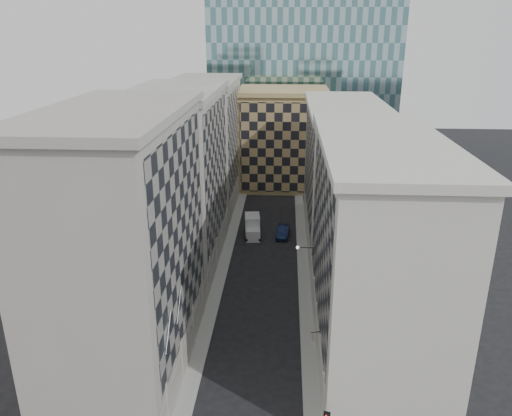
% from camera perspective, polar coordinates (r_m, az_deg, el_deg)
% --- Properties ---
extents(sidewalk_west, '(1.50, 100.00, 0.15)m').
position_cam_1_polar(sidewalk_west, '(65.11, -3.88, -7.04)').
color(sidewalk_west, gray).
rests_on(sidewalk_west, ground).
extents(sidewalk_east, '(1.50, 100.00, 0.15)m').
position_cam_1_polar(sidewalk_east, '(64.68, 5.46, -7.28)').
color(sidewalk_east, gray).
rests_on(sidewalk_east, ground).
extents(bldg_left_a, '(10.80, 22.80, 23.70)m').
position_cam_1_polar(bldg_left_a, '(44.50, -14.55, -4.22)').
color(bldg_left_a, gray).
rests_on(bldg_left_a, ground).
extents(bldg_left_b, '(10.80, 22.80, 22.70)m').
position_cam_1_polar(bldg_left_b, '(64.63, -8.75, 3.32)').
color(bldg_left_b, gray).
rests_on(bldg_left_b, ground).
extents(bldg_left_c, '(10.80, 22.80, 21.70)m').
position_cam_1_polar(bldg_left_c, '(85.69, -5.72, 7.21)').
color(bldg_left_c, gray).
rests_on(bldg_left_c, ground).
extents(bldg_right_a, '(10.80, 26.80, 20.70)m').
position_cam_1_polar(bldg_right_a, '(47.39, 13.24, -4.57)').
color(bldg_right_a, beige).
rests_on(bldg_right_a, ground).
extents(bldg_right_b, '(10.80, 28.80, 19.70)m').
position_cam_1_polar(bldg_right_b, '(72.73, 9.89, 3.91)').
color(bldg_right_b, beige).
rests_on(bldg_right_b, ground).
extents(tan_block, '(16.80, 14.80, 18.80)m').
position_cam_1_polar(tan_block, '(97.52, 3.07, 7.99)').
color(tan_block, tan).
rests_on(tan_block, ground).
extents(church_tower, '(7.20, 7.20, 51.50)m').
position_cam_1_polar(church_tower, '(109.59, 2.22, 18.55)').
color(church_tower, '#302B25').
rests_on(church_tower, ground).
extents(flagpoles_left, '(0.10, 6.33, 2.33)m').
position_cam_1_polar(flagpoles_left, '(40.75, -9.36, -12.29)').
color(flagpoles_left, gray).
rests_on(flagpoles_left, ground).
extents(bracket_lamp, '(1.98, 0.36, 0.36)m').
position_cam_1_polar(bracket_lamp, '(56.59, 4.96, -4.52)').
color(bracket_lamp, black).
rests_on(bracket_lamp, ground).
extents(box_truck, '(2.70, 5.53, 2.93)m').
position_cam_1_polar(box_truck, '(75.04, -0.40, -2.21)').
color(box_truck, silver).
rests_on(box_truck, ground).
extents(dark_car, '(2.11, 4.93, 1.58)m').
position_cam_1_polar(dark_car, '(74.90, 3.10, -2.68)').
color(dark_car, '#101A3C').
rests_on(dark_car, ground).
extents(shop_sign, '(0.86, 0.76, 0.84)m').
position_cam_1_polar(shop_sign, '(45.87, 6.56, -14.31)').
color(shop_sign, black).
rests_on(shop_sign, ground).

